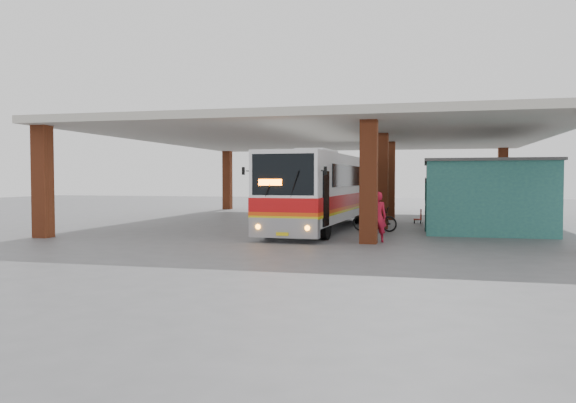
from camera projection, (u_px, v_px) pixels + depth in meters
The scene contains 8 objects.
ground at pixel (303, 233), 23.48m from camera, with size 90.00×90.00×0.00m, color #515154.
brick_columns at pixel (353, 181), 27.91m from camera, with size 20.10×21.60×4.35m.
canopy_roof at pixel (339, 137), 29.49m from camera, with size 21.00×23.00×0.30m, color beige.
shop_building at pixel (483, 195), 25.53m from camera, with size 5.20×8.20×3.11m.
coach_bus at pixel (322, 190), 25.37m from camera, with size 3.24×12.32×3.55m.
motorcycle at pixel (375, 219), 24.42m from camera, with size 0.70×2.02×1.06m, color black.
pedestrian at pixel (377, 217), 20.22m from camera, with size 0.67×0.44×1.83m, color red.
red_chair at pixel (419, 217), 28.68m from camera, with size 0.42×0.42×0.74m.
Camera 1 is at (4.91, -22.89, 2.29)m, focal length 35.00 mm.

